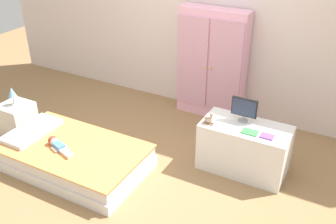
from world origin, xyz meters
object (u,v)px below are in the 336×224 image
(tv_stand, at_px, (244,148))
(rocking_horse_toy, at_px, (209,118))
(bed, at_px, (74,157))
(book_green, at_px, (250,132))
(doll, at_px, (57,144))
(book_purple, at_px, (267,136))
(nightstand, at_px, (18,119))
(wardrobe, at_px, (212,64))
(tv_monitor, at_px, (244,108))
(table_lamp, at_px, (12,93))

(tv_stand, height_order, rocking_horse_toy, rocking_horse_toy)
(bed, xyz_separation_m, book_green, (1.62, 0.69, 0.40))
(doll, xyz_separation_m, book_purple, (1.90, 0.78, 0.23))
(doll, height_order, nightstand, nightstand)
(wardrobe, distance_m, tv_monitor, 1.11)
(wardrobe, bearing_deg, doll, -116.68)
(book_purple, bearing_deg, table_lamp, -170.34)
(tv_stand, bearing_deg, book_green, -57.05)
(table_lamp, height_order, rocking_horse_toy, rocking_horse_toy)
(wardrobe, relative_size, rocking_horse_toy, 10.44)
(doll, bearing_deg, nightstand, 161.58)
(doll, bearing_deg, tv_stand, 27.67)
(bed, height_order, tv_stand, tv_stand)
(table_lamp, relative_size, book_purple, 1.77)
(tv_monitor, bearing_deg, tv_stand, -50.23)
(wardrobe, xyz_separation_m, tv_monitor, (0.70, -0.86, -0.02))
(doll, relative_size, tv_stand, 0.44)
(tv_stand, distance_m, tv_monitor, 0.41)
(wardrobe, height_order, book_purple, wardrobe)
(tv_stand, bearing_deg, table_lamp, -167.35)
(nightstand, distance_m, tv_stand, 2.64)
(nightstand, relative_size, book_purple, 3.02)
(doll, distance_m, tv_monitor, 1.91)
(nightstand, bearing_deg, doll, -18.42)
(book_green, bearing_deg, tv_monitor, 126.03)
(nightstand, xyz_separation_m, book_purple, (2.80, 0.48, 0.34))
(book_green, bearing_deg, book_purple, 0.00)
(table_lamp, distance_m, wardrobe, 2.37)
(wardrobe, bearing_deg, tv_stand, -50.83)
(doll, bearing_deg, rocking_horse_toy, 29.01)
(book_purple, bearing_deg, book_green, 180.00)
(doll, xyz_separation_m, book_green, (1.74, 0.78, 0.23))
(table_lamp, bearing_deg, wardrobe, 39.87)
(tv_monitor, relative_size, book_purple, 2.08)
(nightstand, height_order, book_purple, book_purple)
(doll, distance_m, book_purple, 2.07)
(nightstand, relative_size, table_lamp, 1.71)
(rocking_horse_toy, bearing_deg, book_purple, 3.70)
(bed, distance_m, rocking_horse_toy, 1.45)
(tv_stand, bearing_deg, tv_monitor, 129.77)
(table_lamp, distance_m, book_green, 2.68)
(table_lamp, xyz_separation_m, rocking_horse_toy, (2.24, 0.44, 0.05))
(nightstand, height_order, tv_stand, tv_stand)
(rocking_horse_toy, bearing_deg, bed, -151.66)
(wardrobe, xyz_separation_m, tv_stand, (0.76, -0.94, -0.43))
(bed, height_order, wardrobe, wardrobe)
(wardrobe, height_order, tv_monitor, wardrobe)
(book_purple, bearing_deg, bed, -158.79)
(table_lamp, bearing_deg, bed, -11.84)
(rocking_horse_toy, bearing_deg, nightstand, -168.85)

